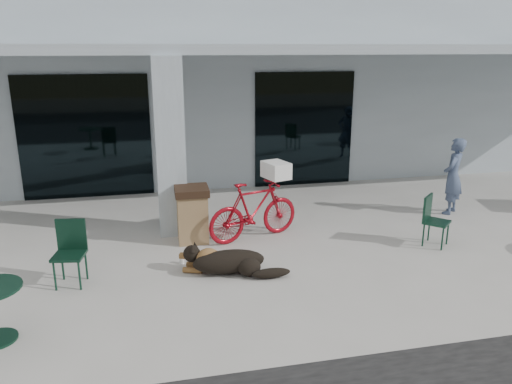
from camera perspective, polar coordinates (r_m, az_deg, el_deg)
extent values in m
plane|color=#B2AEA8|center=(7.40, 3.65, -9.88)|extent=(80.00, 80.00, 0.00)
cube|color=#AEBDC6|center=(15.02, -5.33, 12.37)|extent=(22.00, 7.00, 4.50)
cube|color=black|center=(11.58, -18.90, 5.93)|extent=(2.80, 0.06, 2.70)
cube|color=black|center=(12.08, 5.51, 7.13)|extent=(2.40, 0.06, 2.70)
cube|color=#AEBDC6|center=(8.84, -9.78, 4.98)|extent=(0.50, 0.50, 3.12)
cube|color=#AEBDC6|center=(10.14, -1.83, 16.01)|extent=(22.00, 2.80, 0.18)
imported|color=maroon|center=(8.67, -0.25, -2.11)|extent=(1.80, 1.01, 1.04)
cube|color=white|center=(8.71, 2.31, 2.52)|extent=(0.49, 0.57, 0.29)
cylinder|color=white|center=(7.94, -8.48, -7.77)|extent=(0.09, 0.09, 0.09)
imported|color=#42516F|center=(10.71, 21.59, 1.69)|extent=(0.66, 0.65, 1.54)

